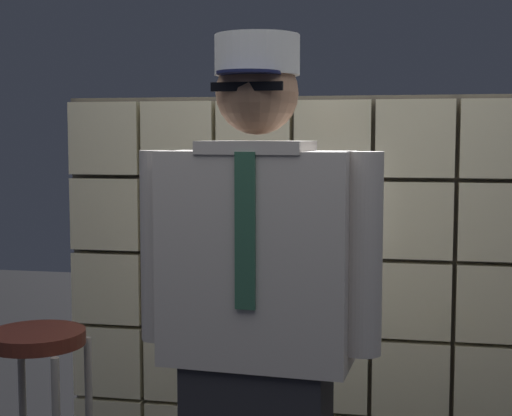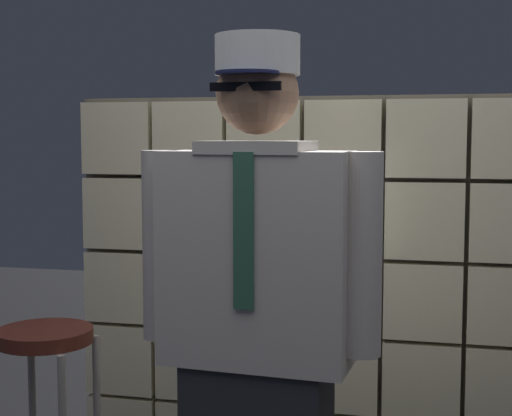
{
  "view_description": "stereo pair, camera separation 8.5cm",
  "coord_description": "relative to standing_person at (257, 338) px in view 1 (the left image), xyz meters",
  "views": [
    {
      "loc": [
        0.31,
        -1.83,
        1.5
      ],
      "look_at": [
        -0.11,
        0.26,
        1.3
      ],
      "focal_mm": 53.98,
      "sensor_mm": 36.0,
      "label": 1
    },
    {
      "loc": [
        0.39,
        -1.82,
        1.5
      ],
      "look_at": [
        -0.11,
        0.26,
        1.3
      ],
      "focal_mm": 53.98,
      "sensor_mm": 36.0,
      "label": 2
    }
  ],
  "objects": [
    {
      "name": "bar_stool",
      "position": [
        -0.85,
        0.33,
        -0.32
      ],
      "size": [
        0.34,
        0.34,
        0.82
      ],
      "color": "#592319",
      "rests_on": "ground"
    },
    {
      "name": "standing_person",
      "position": [
        0.0,
        0.0,
        0.0
      ],
      "size": [
        0.71,
        0.31,
        1.78
      ],
      "rotation": [
        0.0,
        0.0,
        -0.07
      ],
      "color": "#28282D",
      "rests_on": "ground"
    },
    {
      "name": "glass_block_wall",
      "position": [
        0.11,
        1.1,
        -0.1
      ],
      "size": [
        2.35,
        0.1,
        1.69
      ],
      "color": "beige",
      "rests_on": "ground"
    }
  ]
}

